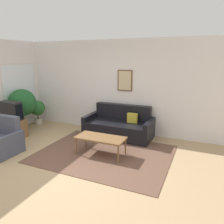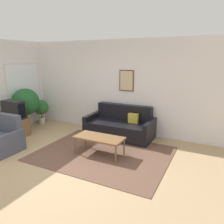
# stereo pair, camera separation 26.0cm
# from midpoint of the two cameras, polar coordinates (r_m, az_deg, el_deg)

# --- Properties ---
(ground_plane) EXTENTS (16.00, 16.00, 0.00)m
(ground_plane) POSITION_cam_midpoint_polar(r_m,az_deg,el_deg) (4.88, -13.51, -13.06)
(ground_plane) COLOR tan
(area_rug) EXTENTS (3.01, 2.30, 0.01)m
(area_rug) POSITION_cam_midpoint_polar(r_m,az_deg,el_deg) (5.21, -0.94, -10.79)
(area_rug) COLOR brown
(area_rug) RESTS_ON ground_plane
(wall_back) EXTENTS (8.00, 0.09, 2.70)m
(wall_back) POSITION_cam_midpoint_polar(r_m,az_deg,el_deg) (6.61, 0.58, 6.75)
(wall_back) COLOR silver
(wall_back) RESTS_ON ground_plane
(couch) EXTENTS (1.89, 0.90, 0.87)m
(couch) POSITION_cam_midpoint_polar(r_m,az_deg,el_deg) (6.20, 3.35, -3.76)
(couch) COLOR black
(couch) RESTS_ON ground_plane
(coffee_table) EXTENTS (1.13, 0.52, 0.43)m
(coffee_table) POSITION_cam_midpoint_polar(r_m,az_deg,el_deg) (5.03, -1.88, -6.91)
(coffee_table) COLOR brown
(coffee_table) RESTS_ON ground_plane
(tv_stand) EXTENTS (0.73, 0.45, 0.51)m
(tv_stand) POSITION_cam_midpoint_polar(r_m,az_deg,el_deg) (6.81, -22.93, -3.61)
(tv_stand) COLOR brown
(tv_stand) RESTS_ON ground_plane
(tv) EXTENTS (0.66, 0.28, 0.51)m
(tv) POSITION_cam_midpoint_polar(r_m,az_deg,el_deg) (6.68, -23.33, 0.59)
(tv) COLOR black
(tv) RESTS_ON tv_stand
(armchair) EXTENTS (0.83, 0.76, 0.85)m
(armchair) POSITION_cam_midpoint_polar(r_m,az_deg,el_deg) (5.82, -25.64, -6.61)
(armchair) COLOR #474C5B
(armchair) RESTS_ON ground_plane
(potted_plant_tall) EXTENTS (0.82, 0.82, 1.28)m
(potted_plant_tall) POSITION_cam_midpoint_polar(r_m,az_deg,el_deg) (7.19, -20.66, 2.39)
(potted_plant_tall) COLOR slate
(potted_plant_tall) RESTS_ON ground_plane
(potted_plant_by_window) EXTENTS (0.50, 0.50, 0.81)m
(potted_plant_by_window) POSITION_cam_midpoint_polar(r_m,az_deg,el_deg) (7.74, -17.15, 0.98)
(potted_plant_by_window) COLOR beige
(potted_plant_by_window) RESTS_ON ground_plane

